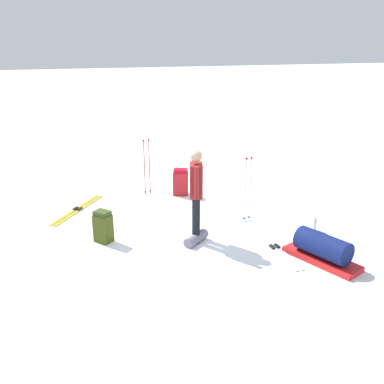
% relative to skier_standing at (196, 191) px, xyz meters
% --- Properties ---
extents(ground_plane, '(80.00, 80.00, 0.00)m').
position_rel_skier_standing_xyz_m(ground_plane, '(-0.09, -0.65, -0.95)').
color(ground_plane, white).
extents(skier_standing, '(0.29, 0.56, 1.70)m').
position_rel_skier_standing_xyz_m(skier_standing, '(0.00, 0.00, 0.00)').
color(skier_standing, black).
rests_on(skier_standing, ground_plane).
extents(ski_pair_near, '(1.12, 1.58, 0.05)m').
position_rel_skier_standing_xyz_m(ski_pair_near, '(2.08, -2.03, -0.94)').
color(ski_pair_near, gold).
rests_on(ski_pair_near, ground_plane).
extents(ski_pair_far, '(0.30, 1.72, 0.05)m').
position_rel_skier_standing_xyz_m(ski_pair_far, '(-1.26, 0.66, -0.94)').
color(ski_pair_far, silver).
rests_on(ski_pair_far, ground_plane).
extents(backpack_large_dark, '(0.38, 0.38, 0.60)m').
position_rel_skier_standing_xyz_m(backpack_large_dark, '(1.63, -0.35, -0.66)').
color(backpack_large_dark, '#3F4613').
rests_on(backpack_large_dark, ground_plane).
extents(backpack_bright, '(0.40, 0.34, 0.63)m').
position_rel_skier_standing_xyz_m(backpack_bright, '(-0.27, -2.41, -0.65)').
color(backpack_bright, maroon).
rests_on(backpack_bright, ground_plane).
extents(ski_poles_planted_near, '(0.19, 0.10, 1.33)m').
position_rel_skier_standing_xyz_m(ski_poles_planted_near, '(-1.22, -0.62, -0.22)').
color(ski_poles_planted_near, '#AFBBB9').
rests_on(ski_poles_planted_near, ground_plane).
extents(ski_poles_planted_far, '(0.19, 0.11, 1.31)m').
position_rel_skier_standing_xyz_m(ski_poles_planted_far, '(0.47, -2.66, -0.23)').
color(ski_poles_planted_far, maroon).
rests_on(ski_poles_planted_far, ground_plane).
extents(gear_sled, '(0.97, 1.37, 0.49)m').
position_rel_skier_standing_xyz_m(gear_sled, '(-1.82, 1.29, -0.73)').
color(gear_sled, red).
rests_on(gear_sled, ground_plane).
extents(sleeping_mat_rolled, '(0.53, 0.50, 0.18)m').
position_rel_skier_standing_xyz_m(sleeping_mat_rolled, '(0.03, 0.11, -0.86)').
color(sleeping_mat_rolled, slate).
rests_on(sleeping_mat_rolled, ground_plane).
extents(thermos_bottle, '(0.07, 0.07, 0.26)m').
position_rel_skier_standing_xyz_m(thermos_bottle, '(-2.32, 0.15, -0.82)').
color(thermos_bottle, '#B9B6BE').
rests_on(thermos_bottle, ground_plane).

